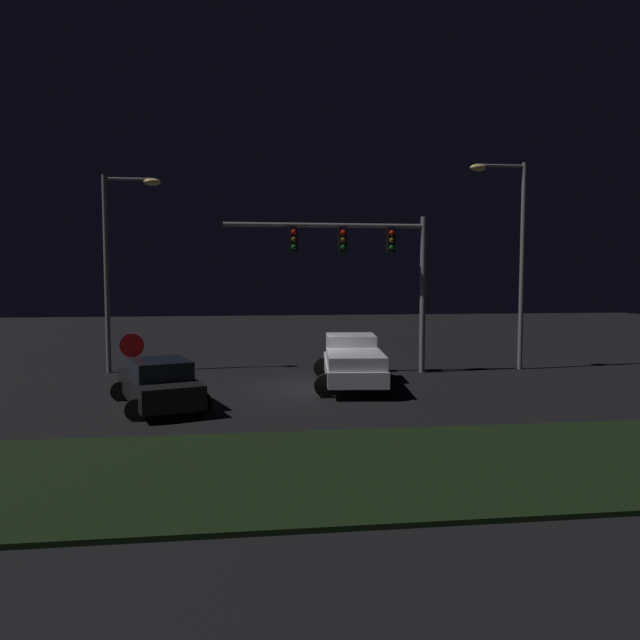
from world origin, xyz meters
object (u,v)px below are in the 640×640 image
pickup_truck (352,359)px  car_sedan (159,384)px  street_lamp_left (117,250)px  traffic_signal_gantry (365,255)px  stop_sign (132,354)px  street_lamp_right (512,242)px

pickup_truck → car_sedan: size_ratio=1.18×
car_sedan → street_lamp_left: street_lamp_left is taller
car_sedan → traffic_signal_gantry: (7.54, 5.47, 4.16)m
street_lamp_left → car_sedan: bearing=-69.7°
traffic_signal_gantry → street_lamp_left: (-10.17, 1.63, 0.24)m
pickup_truck → stop_sign: size_ratio=2.50×
car_sedan → traffic_signal_gantry: size_ratio=0.57×
stop_sign → car_sedan: bearing=-39.7°
pickup_truck → traffic_signal_gantry: (1.00, 2.62, 3.90)m
traffic_signal_gantry → street_lamp_right: street_lamp_right is taller
traffic_signal_gantry → street_lamp_left: 10.30m
pickup_truck → stop_sign: 7.78m
pickup_truck → street_lamp_left: 10.92m
car_sedan → stop_sign: stop_sign is taller
traffic_signal_gantry → street_lamp_left: street_lamp_left is taller
pickup_truck → street_lamp_right: 9.23m
street_lamp_left → stop_sign: (1.69, -6.32, -3.57)m
street_lamp_right → stop_sign: 16.27m
stop_sign → pickup_truck: bearing=15.5°
traffic_signal_gantry → stop_sign: (-8.47, -4.69, -3.34)m
street_lamp_right → street_lamp_left: bearing=175.6°
pickup_truck → car_sedan: bearing=119.7°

